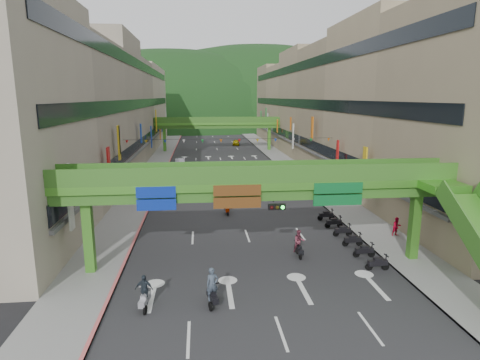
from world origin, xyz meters
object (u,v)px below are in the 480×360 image
(overpass_near, at_px, (274,194))
(scooter_rider_near, at_px, (212,288))
(car_silver, at_px, (180,163))
(scooter_rider_mid, at_px, (299,243))
(pedestrian_red, at_px, (397,228))
(car_yellow, at_px, (236,143))

(overpass_near, xyz_separation_m, scooter_rider_near, (-4.18, -4.38, -4.15))
(overpass_near, bearing_deg, car_silver, 101.16)
(overpass_near, relative_size, scooter_rider_mid, 13.86)
(car_silver, bearing_deg, pedestrian_red, -64.63)
(overpass_near, relative_size, pedestrian_red, 18.01)
(scooter_rider_near, xyz_separation_m, scooter_rider_mid, (6.41, 6.29, -0.02))
(overpass_near, xyz_separation_m, car_yellow, (3.84, 69.23, -4.54))
(overpass_near, distance_m, scooter_rider_mid, 5.10)
(overpass_near, xyz_separation_m, pedestrian_red, (11.18, 5.08, -4.43))
(overpass_near, height_order, pedestrian_red, overpass_near)
(overpass_near, distance_m, pedestrian_red, 13.05)
(car_silver, bearing_deg, scooter_rider_near, -88.36)
(scooter_rider_near, bearing_deg, scooter_rider_mid, 44.46)
(scooter_rider_mid, height_order, car_yellow, scooter_rider_mid)
(scooter_rider_near, relative_size, car_yellow, 0.57)
(car_yellow, relative_size, pedestrian_red, 2.50)
(scooter_rider_mid, relative_size, pedestrian_red, 1.30)
(car_silver, bearing_deg, scooter_rider_mid, -78.30)
(scooter_rider_near, relative_size, pedestrian_red, 1.43)
(scooter_rider_near, xyz_separation_m, car_silver, (-3.75, 44.59, -0.33))
(scooter_rider_near, height_order, car_silver, scooter_rider_near)
(overpass_near, bearing_deg, scooter_rider_near, -133.65)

